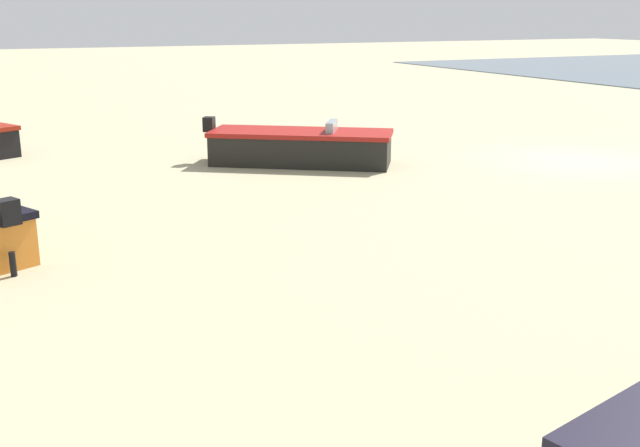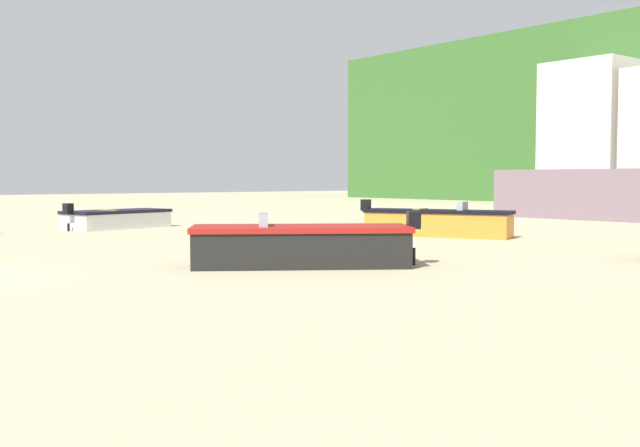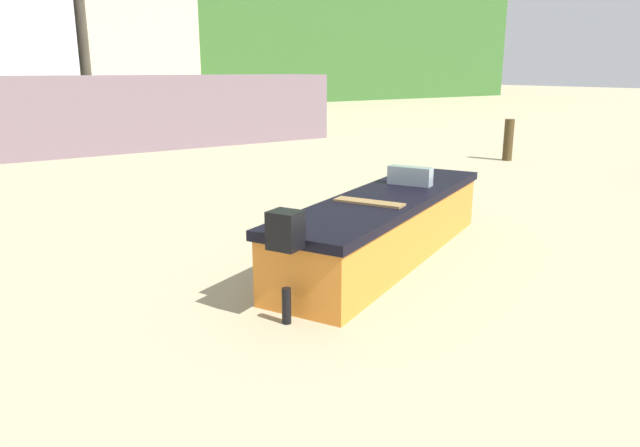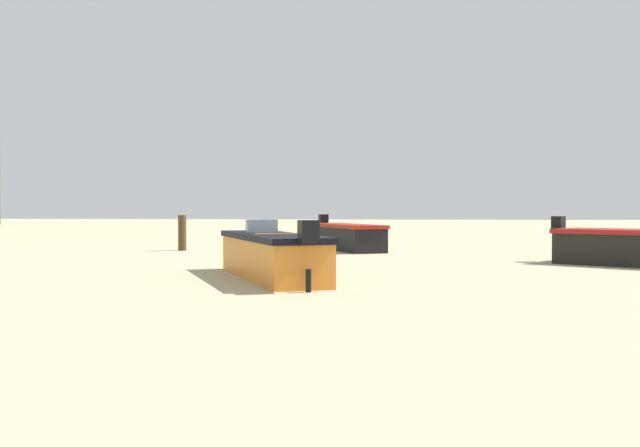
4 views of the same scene
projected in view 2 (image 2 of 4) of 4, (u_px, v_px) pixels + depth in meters
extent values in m
cube|color=beige|center=(594.00, 135.00, 54.75)|extent=(5.91, 5.81, 10.35)
cube|color=silver|center=(117.00, 221.00, 29.91)|extent=(2.62, 4.38, 0.61)
cube|color=black|center=(117.00, 211.00, 29.88)|extent=(2.73, 4.50, 0.12)
cube|color=black|center=(68.00, 209.00, 28.11)|extent=(0.38, 0.35, 0.40)
cylinder|color=black|center=(68.00, 227.00, 28.15)|extent=(0.12, 0.12, 0.31)
cube|color=#956F48|center=(106.00, 211.00, 29.47)|extent=(1.46, 0.58, 0.08)
cube|color=orange|center=(437.00, 225.00, 25.64)|extent=(4.94, 3.10, 0.79)
cube|color=black|center=(438.00, 211.00, 25.61)|extent=(5.06, 3.21, 0.12)
cube|color=black|center=(366.00, 205.00, 26.76)|extent=(0.39, 0.41, 0.40)
cylinder|color=black|center=(366.00, 228.00, 26.81)|extent=(0.13, 0.13, 0.40)
cube|color=#8C9EA8|center=(462.00, 206.00, 25.22)|extent=(0.47, 0.70, 0.28)
cube|color=olive|center=(420.00, 210.00, 25.88)|extent=(0.62, 0.97, 0.08)
cube|color=black|center=(301.00, 249.00, 16.92)|extent=(4.05, 4.86, 0.79)
cube|color=maroon|center=(301.00, 229.00, 16.89)|extent=(4.17, 4.99, 0.12)
cube|color=black|center=(414.00, 220.00, 17.07)|extent=(0.42, 0.41, 0.40)
cylinder|color=black|center=(413.00, 256.00, 17.12)|extent=(0.14, 0.14, 0.39)
cube|color=#8C9EA8|center=(263.00, 220.00, 16.82)|extent=(0.92, 0.72, 0.28)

